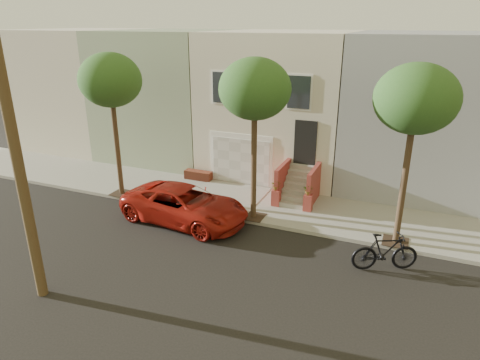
% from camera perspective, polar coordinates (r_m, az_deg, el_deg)
% --- Properties ---
extents(ground, '(90.00, 90.00, 0.00)m').
position_cam_1_polar(ground, '(14.74, -7.47, -10.79)').
color(ground, black).
rests_on(ground, ground).
extents(sidewalk, '(40.00, 3.70, 0.15)m').
position_cam_1_polar(sidewalk, '(18.98, 0.52, -2.88)').
color(sidewalk, gray).
rests_on(sidewalk, ground).
extents(house_row, '(33.10, 11.70, 7.00)m').
position_cam_1_polar(house_row, '(23.27, 6.06, 10.60)').
color(house_row, beige).
rests_on(house_row, sidewalk).
extents(tree_left, '(2.70, 2.57, 6.30)m').
position_cam_1_polar(tree_left, '(19.13, -17.01, 12.58)').
color(tree_left, '#2D2116').
rests_on(tree_left, sidewalk).
extents(tree_mid, '(2.70, 2.57, 6.30)m').
position_cam_1_polar(tree_mid, '(15.87, 1.99, 11.97)').
color(tree_mid, '#2D2116').
rests_on(tree_mid, sidewalk).
extents(tree_right, '(2.70, 2.57, 6.30)m').
position_cam_1_polar(tree_right, '(14.88, 22.53, 9.87)').
color(tree_right, '#2D2116').
rests_on(tree_right, sidewalk).
extents(pickup_truck, '(5.44, 2.92, 1.45)m').
position_cam_1_polar(pickup_truck, '(17.17, -7.43, -3.31)').
color(pickup_truck, maroon).
rests_on(pickup_truck, ground).
extents(motorcycle, '(2.22, 1.47, 1.30)m').
position_cam_1_polar(motorcycle, '(14.65, 18.88, -9.09)').
color(motorcycle, black).
rests_on(motorcycle, ground).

